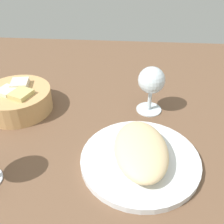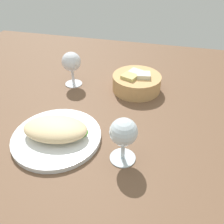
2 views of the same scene
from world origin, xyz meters
TOP-DOWN VIEW (x-y plane):
  - ground_plane at (0.00, 0.00)cm, footprint 140.00×140.00cm
  - plate at (2.56, -9.48)cm, footprint 24.23×24.23cm
  - omelette at (2.56, -9.48)cm, footprint 18.42×12.49cm
  - lettuce_garnish at (8.10, -7.02)cm, footprint 5.17×5.17cm
  - bread_basket at (19.11, 21.77)cm, footprint 17.21×17.21cm
  - wine_glass_near at (21.54, -11.90)cm, footprint 6.66×6.66cm

SIDE VIEW (x-z plane):
  - ground_plane at x=0.00cm, z-range -2.00..0.00cm
  - plate at x=2.56cm, z-range 0.00..1.40cm
  - lettuce_garnish at x=8.10cm, z-range 1.40..2.98cm
  - bread_basket at x=19.11cm, z-range -0.50..6.62cm
  - omelette at x=2.56cm, z-range 1.40..5.81cm
  - wine_glass_near at x=21.54cm, z-range 1.99..14.14cm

